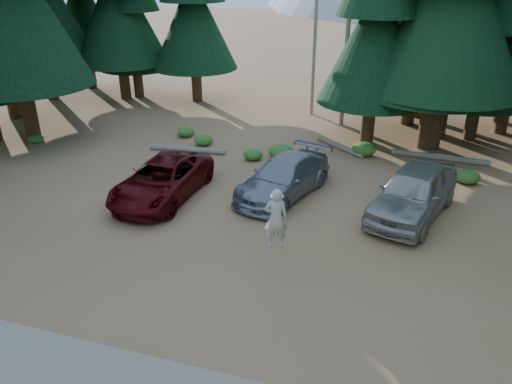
% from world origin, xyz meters
% --- Properties ---
extents(ground, '(160.00, 160.00, 0.00)m').
position_xyz_m(ground, '(0.00, 0.00, 0.00)').
color(ground, olive).
rests_on(ground, ground).
extents(forest_belt_north, '(36.00, 7.00, 22.00)m').
position_xyz_m(forest_belt_north, '(0.00, 15.00, 0.00)').
color(forest_belt_north, black).
rests_on(forest_belt_north, ground).
extents(snag_front, '(0.24, 0.24, 12.00)m').
position_xyz_m(snag_front, '(0.80, 14.50, 6.00)').
color(snag_front, gray).
rests_on(snag_front, ground).
extents(snag_back, '(0.20, 0.20, 10.00)m').
position_xyz_m(snag_back, '(-1.20, 16.00, 5.00)').
color(snag_back, gray).
rests_on(snag_back, ground).
extents(red_pickup, '(2.50, 5.26, 1.45)m').
position_xyz_m(red_pickup, '(-4.37, 3.07, 0.73)').
color(red_pickup, '#510608').
rests_on(red_pickup, ground).
extents(silver_minivan_center, '(3.39, 5.35, 1.44)m').
position_xyz_m(silver_minivan_center, '(0.01, 4.70, 0.72)').
color(silver_minivan_center, '#95969C').
rests_on(silver_minivan_center, ground).
extents(silver_minivan_right, '(3.51, 5.60, 1.78)m').
position_xyz_m(silver_minivan_right, '(4.83, 4.45, 0.89)').
color(silver_minivan_right, '#AFAA9C').
rests_on(silver_minivan_right, ground).
extents(frisbee_player, '(0.79, 0.63, 1.88)m').
position_xyz_m(frisbee_player, '(1.01, -0.17, 1.59)').
color(frisbee_player, beige).
rests_on(frisbee_player, ground).
extents(log_left, '(3.76, 0.63, 0.27)m').
position_xyz_m(log_left, '(-5.54, 7.92, 0.13)').
color(log_left, gray).
rests_on(log_left, ground).
extents(log_mid, '(2.54, 2.22, 0.26)m').
position_xyz_m(log_mid, '(1.34, 10.50, 0.13)').
color(log_mid, gray).
rests_on(log_mid, ground).
extents(log_right, '(4.29, 0.56, 0.27)m').
position_xyz_m(log_right, '(5.94, 10.40, 0.14)').
color(log_right, gray).
rests_on(log_right, ground).
extents(shrub_far_left, '(0.89, 0.89, 0.49)m').
position_xyz_m(shrub_far_left, '(-6.59, 10.00, 0.25)').
color(shrub_far_left, '#2B681F').
rests_on(shrub_far_left, ground).
extents(shrub_left, '(0.93, 0.93, 0.51)m').
position_xyz_m(shrub_left, '(-5.20, 9.07, 0.26)').
color(shrub_left, '#2B681F').
rests_on(shrub_left, ground).
extents(shrub_center_left, '(0.88, 0.88, 0.48)m').
position_xyz_m(shrub_center_left, '(-2.26, 7.91, 0.24)').
color(shrub_center_left, '#2B681F').
rests_on(shrub_center_left, ground).
extents(shrub_center_right, '(1.19, 1.19, 0.65)m').
position_xyz_m(shrub_center_right, '(-1.05, 8.43, 0.33)').
color(shrub_center_right, '#2B681F').
rests_on(shrub_center_right, ground).
extents(shrub_right, '(1.11, 1.11, 0.61)m').
position_xyz_m(shrub_right, '(2.54, 10.00, 0.31)').
color(shrub_right, '#2B681F').
rests_on(shrub_right, ground).
extents(shrub_far_right, '(0.98, 0.98, 0.54)m').
position_xyz_m(shrub_far_right, '(6.97, 8.08, 0.27)').
color(shrub_far_right, '#2B681F').
rests_on(shrub_far_right, ground).
extents(shrub_edge_west, '(0.77, 0.77, 0.43)m').
position_xyz_m(shrub_edge_west, '(-13.34, 6.84, 0.21)').
color(shrub_edge_west, '#2B681F').
rests_on(shrub_edge_west, ground).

